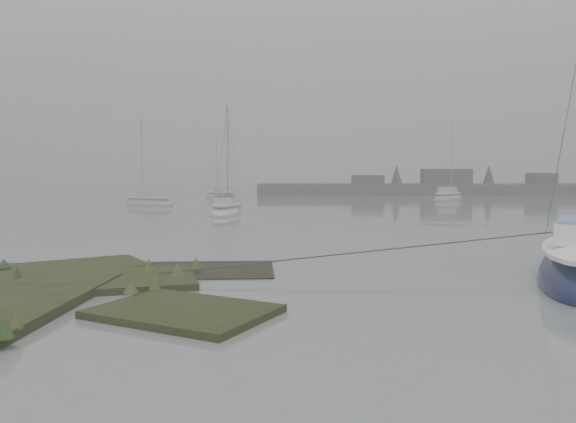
{
  "coord_description": "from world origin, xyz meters",
  "views": [
    {
      "loc": [
        3.19,
        -11.77,
        2.95
      ],
      "look_at": [
        2.42,
        4.45,
        1.8
      ],
      "focal_mm": 35.0,
      "sensor_mm": 36.0,
      "label": 1
    }
  ],
  "objects": [
    {
      "name": "ground",
      "position": [
        0.0,
        30.0,
        0.0
      ],
      "size": [
        160.0,
        160.0,
        0.0
      ],
      "primitive_type": "plane",
      "color": "slate",
      "rests_on": "ground"
    },
    {
      "name": "far_shoreline",
      "position": [
        26.84,
        61.9,
        0.85
      ],
      "size": [
        60.0,
        8.0,
        4.15
      ],
      "color": "#4C4F51",
      "rests_on": "ground"
    },
    {
      "name": "sailboat_far_a",
      "position": [
        -11.41,
        36.85,
        0.25
      ],
      "size": [
        5.86,
        4.45,
        8.02
      ],
      "rotation": [
        0.0,
        0.0,
        1.05
      ],
      "color": "#B8BDC2",
      "rests_on": "ground"
    },
    {
      "name": "sailboat_far_b",
      "position": [
        17.06,
        47.07,
        0.27
      ],
      "size": [
        5.09,
        6.35,
        8.8
      ],
      "rotation": [
        0.0,
        0.0,
        -0.57
      ],
      "color": "silver",
      "rests_on": "ground"
    },
    {
      "name": "sailboat_white",
      "position": [
        -2.96,
        26.87,
        0.26
      ],
      "size": [
        2.0,
        5.89,
        8.28
      ],
      "rotation": [
        0.0,
        0.0,
        -0.01
      ],
      "color": "white",
      "rests_on": "ground"
    },
    {
      "name": "sailboat_far_c",
      "position": [
        -7.28,
        50.39,
        0.23
      ],
      "size": [
        5.06,
        4.95,
        7.53
      ],
      "rotation": [
        0.0,
        0.0,
        0.81
      ],
      "color": "silver",
      "rests_on": "ground"
    }
  ]
}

